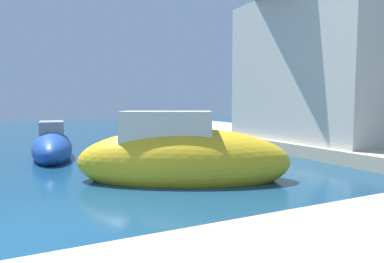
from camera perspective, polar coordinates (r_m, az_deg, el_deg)
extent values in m
plane|color=navy|center=(6.46, -27.09, -15.50)|extent=(80.00, 80.00, 0.00)
cube|color=beige|center=(17.72, 20.48, -1.78)|extent=(6.00, 32.00, 0.50)
ellipsoid|color=gold|center=(18.79, -7.05, -0.87)|extent=(3.89, 2.79, 1.25)
cube|color=brown|center=(18.76, -7.06, 0.39)|extent=(1.13, 1.31, 0.08)
ellipsoid|color=gold|center=(9.68, -1.38, -5.08)|extent=(6.30, 4.56, 1.91)
cube|color=beige|center=(9.59, -4.25, 0.83)|extent=(2.74, 2.15, 0.86)
ellipsoid|color=#1E479E|center=(14.72, -22.23, -2.65)|extent=(1.86, 4.74, 1.35)
cube|color=gray|center=(15.02, -22.31, 0.32)|extent=(1.02, 1.61, 0.67)
cube|color=beige|center=(17.58, 21.21, 9.69)|extent=(5.39, 7.68, 6.57)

